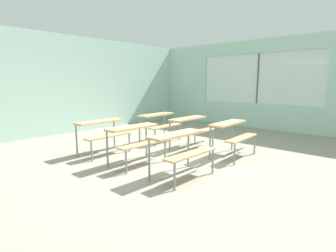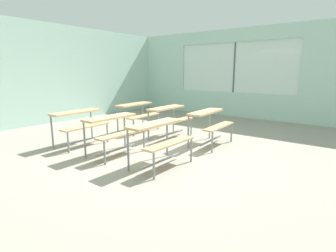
{
  "view_description": "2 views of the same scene",
  "coord_description": "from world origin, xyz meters",
  "px_view_note": "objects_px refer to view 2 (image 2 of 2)",
  "views": [
    {
      "loc": [
        -3.8,
        -3.3,
        1.6
      ],
      "look_at": [
        0.32,
        0.42,
        0.66
      ],
      "focal_mm": 28.0,
      "sensor_mm": 36.0,
      "label": 1
    },
    {
      "loc": [
        -3.8,
        -3.3,
        1.6
      ],
      "look_at": [
        0.33,
        -0.16,
        0.5
      ],
      "focal_mm": 28.0,
      "sensor_mm": 36.0,
      "label": 2
    }
  ],
  "objects_px": {
    "desk_bench_r0c1": "(210,120)",
    "desk_bench_r2c0": "(79,120)",
    "desk_bench_r1c0": "(114,126)",
    "desk_bench_r2c1": "(138,110)",
    "desk_bench_r1c1": "(170,115)",
    "desk_bench_r0c0": "(160,134)"
  },
  "relations": [
    {
      "from": "desk_bench_r1c0",
      "to": "desk_bench_r2c1",
      "type": "xyz_separation_m",
      "value": [
        1.72,
        1.04,
        0.0
      ]
    },
    {
      "from": "desk_bench_r0c1",
      "to": "desk_bench_r1c0",
      "type": "bearing_deg",
      "value": 144.52
    },
    {
      "from": "desk_bench_r1c1",
      "to": "desk_bench_r2c1",
      "type": "bearing_deg",
      "value": 88.28
    },
    {
      "from": "desk_bench_r1c0",
      "to": "desk_bench_r2c1",
      "type": "relative_size",
      "value": 0.98
    },
    {
      "from": "desk_bench_r0c1",
      "to": "desk_bench_r2c1",
      "type": "height_order",
      "value": "same"
    },
    {
      "from": "desk_bench_r1c1",
      "to": "desk_bench_r2c1",
      "type": "xyz_separation_m",
      "value": [
        0.03,
        1.09,
        0.0
      ]
    },
    {
      "from": "desk_bench_r0c1",
      "to": "desk_bench_r2c0",
      "type": "height_order",
      "value": "same"
    },
    {
      "from": "desk_bench_r2c1",
      "to": "desk_bench_r1c1",
      "type": "bearing_deg",
      "value": -93.7
    },
    {
      "from": "desk_bench_r1c1",
      "to": "desk_bench_r0c0",
      "type": "bearing_deg",
      "value": -148.2
    },
    {
      "from": "desk_bench_r0c1",
      "to": "desk_bench_r2c0",
      "type": "relative_size",
      "value": 1.01
    },
    {
      "from": "desk_bench_r1c0",
      "to": "desk_bench_r1c1",
      "type": "bearing_deg",
      "value": -1.86
    },
    {
      "from": "desk_bench_r1c0",
      "to": "desk_bench_r1c1",
      "type": "relative_size",
      "value": 1.0
    },
    {
      "from": "desk_bench_r0c1",
      "to": "desk_bench_r2c0",
      "type": "distance_m",
      "value": 2.83
    },
    {
      "from": "desk_bench_r0c0",
      "to": "desk_bench_r0c1",
      "type": "distance_m",
      "value": 1.68
    },
    {
      "from": "desk_bench_r0c0",
      "to": "desk_bench_r1c1",
      "type": "distance_m",
      "value": 1.96
    },
    {
      "from": "desk_bench_r0c0",
      "to": "desk_bench_r2c1",
      "type": "relative_size",
      "value": 0.99
    },
    {
      "from": "desk_bench_r1c0",
      "to": "desk_bench_r2c1",
      "type": "bearing_deg",
      "value": 31.03
    },
    {
      "from": "desk_bench_r1c0",
      "to": "desk_bench_r1c1",
      "type": "height_order",
      "value": "same"
    },
    {
      "from": "desk_bench_r0c0",
      "to": "desk_bench_r1c1",
      "type": "xyz_separation_m",
      "value": [
        1.66,
        1.04,
        0.0
      ]
    },
    {
      "from": "desk_bench_r1c1",
      "to": "desk_bench_r2c1",
      "type": "distance_m",
      "value": 1.09
    },
    {
      "from": "desk_bench_r0c1",
      "to": "desk_bench_r2c1",
      "type": "distance_m",
      "value": 2.17
    },
    {
      "from": "desk_bench_r1c1",
      "to": "desk_bench_r2c1",
      "type": "height_order",
      "value": "same"
    }
  ]
}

